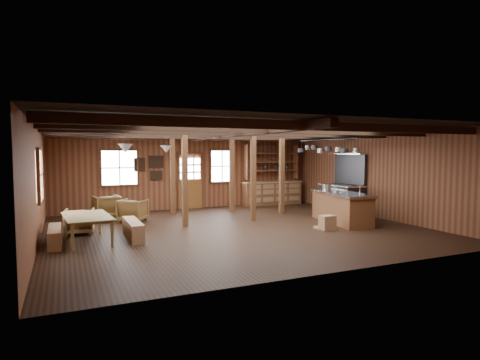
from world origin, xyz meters
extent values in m
cube|color=black|center=(0.00, 0.00, -0.01)|extent=(10.00, 9.00, 0.02)
cube|color=black|center=(0.00, 0.00, 2.81)|extent=(10.00, 9.00, 0.02)
cube|color=#582C19|center=(-5.01, 0.00, 1.40)|extent=(0.02, 9.00, 2.80)
cube|color=#582C19|center=(5.01, 0.00, 1.40)|extent=(0.02, 9.00, 2.80)
cube|color=#582C19|center=(0.00, 4.51, 1.40)|extent=(10.00, 0.02, 2.80)
cube|color=#582C19|center=(0.00, -4.51, 1.40)|extent=(10.00, 0.02, 2.80)
cube|color=black|center=(0.00, -3.50, 2.68)|extent=(9.80, 0.12, 0.18)
cube|color=black|center=(0.00, -2.00, 2.68)|extent=(9.80, 0.12, 0.18)
cube|color=black|center=(0.00, -0.50, 2.68)|extent=(9.80, 0.12, 0.18)
cube|color=black|center=(0.00, 1.00, 2.68)|extent=(9.80, 0.12, 0.18)
cube|color=black|center=(0.00, 2.50, 2.68)|extent=(9.80, 0.12, 0.18)
cube|color=black|center=(0.00, 3.80, 2.68)|extent=(9.80, 0.12, 0.18)
cube|color=black|center=(0.00, 0.00, 2.68)|extent=(0.18, 8.82, 0.18)
cube|color=#4A2815|center=(-1.20, 1.00, 1.40)|extent=(0.15, 0.15, 2.80)
cube|color=#4A2815|center=(-1.00, 3.20, 1.40)|extent=(0.15, 0.15, 2.80)
cube|color=#4A2815|center=(1.00, 1.00, 1.40)|extent=(0.15, 0.15, 2.80)
cube|color=#4A2815|center=(1.20, 3.20, 1.40)|extent=(0.15, 0.15, 2.80)
cube|color=#4A2815|center=(2.60, 2.00, 1.40)|extent=(0.15, 0.15, 2.80)
cube|color=brown|center=(0.00, 4.45, 0.55)|extent=(0.90, 0.06, 1.10)
cube|color=#4A2815|center=(-0.48, 4.45, 1.05)|extent=(0.06, 0.08, 2.10)
cube|color=#4A2815|center=(0.48, 4.45, 1.05)|extent=(0.06, 0.08, 2.10)
cube|color=#4A2815|center=(0.00, 4.45, 2.12)|extent=(1.02, 0.08, 0.06)
cube|color=white|center=(0.00, 4.45, 1.55)|extent=(0.84, 0.02, 0.90)
cube|color=white|center=(-2.60, 4.46, 1.60)|extent=(1.20, 0.02, 1.20)
cube|color=#4A2815|center=(-2.60, 4.46, 1.60)|extent=(1.32, 0.06, 1.32)
cube|color=white|center=(1.30, 4.46, 1.60)|extent=(0.90, 0.02, 1.20)
cube|color=#4A2815|center=(1.30, 4.46, 1.60)|extent=(1.02, 0.06, 1.32)
cube|color=white|center=(-4.96, 0.50, 1.60)|extent=(0.02, 1.20, 1.20)
cube|color=#4A2815|center=(-4.96, 0.50, 1.60)|extent=(0.14, 1.24, 1.32)
cube|color=white|center=(-1.30, 4.46, 1.80)|extent=(0.50, 0.03, 0.40)
cube|color=black|center=(-1.30, 4.45, 1.80)|extent=(0.55, 0.02, 0.45)
cube|color=white|center=(-1.90, 4.46, 1.70)|extent=(0.35, 0.03, 0.45)
cube|color=black|center=(-1.90, 4.45, 1.70)|extent=(0.40, 0.02, 0.50)
cube|color=white|center=(-1.30, 4.46, 1.30)|extent=(0.40, 0.03, 0.30)
cube|color=black|center=(-1.30, 4.45, 1.30)|extent=(0.45, 0.02, 0.35)
cube|color=brown|center=(3.40, 4.20, 0.45)|extent=(2.50, 0.55, 0.90)
cube|color=brown|center=(3.40, 4.18, 0.93)|extent=(2.55, 0.60, 0.06)
cube|color=brown|center=(3.40, 4.25, 1.40)|extent=(2.30, 0.35, 0.04)
cube|color=brown|center=(3.40, 4.25, 1.75)|extent=(2.30, 0.35, 0.04)
cube|color=brown|center=(3.40, 4.25, 2.10)|extent=(2.30, 0.35, 0.04)
cube|color=brown|center=(2.25, 4.25, 1.75)|extent=(0.04, 0.35, 1.40)
cube|color=brown|center=(4.55, 4.25, 1.75)|extent=(0.04, 0.35, 1.40)
cylinder|color=#2B2A2D|center=(-3.00, 0.00, 2.58)|extent=(0.02, 0.02, 0.45)
cone|color=silver|center=(-3.00, 0.00, 2.25)|extent=(0.36, 0.36, 0.22)
cylinder|color=#2B2A2D|center=(-1.50, 2.00, 2.58)|extent=(0.02, 0.02, 0.45)
cone|color=silver|center=(-1.50, 2.00, 2.25)|extent=(0.36, 0.36, 0.22)
cylinder|color=#2B2A2D|center=(3.23, 0.30, 2.55)|extent=(0.04, 3.00, 0.04)
cylinder|color=#2B2A2D|center=(3.31, -1.05, 2.41)|extent=(0.01, 0.01, 0.27)
cylinder|color=silver|center=(3.31, -1.05, 2.21)|extent=(0.20, 0.20, 0.14)
cylinder|color=#2B2A2D|center=(3.20, -0.66, 2.41)|extent=(0.01, 0.01, 0.28)
cylinder|color=#2B2A2D|center=(3.20, -0.66, 2.20)|extent=(0.23, 0.23, 0.14)
cylinder|color=#2B2A2D|center=(3.30, -0.28, 2.43)|extent=(0.01, 0.01, 0.24)
cylinder|color=silver|center=(3.30, -0.28, 2.24)|extent=(0.25, 0.25, 0.14)
cylinder|color=#2B2A2D|center=(3.18, 0.11, 2.44)|extent=(0.01, 0.01, 0.22)
cylinder|color=#2B2A2D|center=(3.18, 0.11, 2.26)|extent=(0.21, 0.21, 0.14)
cylinder|color=#2B2A2D|center=(3.18, 0.49, 2.41)|extent=(0.01, 0.01, 0.27)
cylinder|color=silver|center=(3.18, 0.49, 2.21)|extent=(0.24, 0.24, 0.14)
cylinder|color=#2B2A2D|center=(3.18, 0.88, 2.47)|extent=(0.01, 0.01, 0.17)
cylinder|color=#2B2A2D|center=(3.18, 0.88, 2.31)|extent=(0.22, 0.22, 0.14)
cylinder|color=#2B2A2D|center=(3.18, 1.26, 2.47)|extent=(0.01, 0.01, 0.16)
cylinder|color=silver|center=(3.18, 1.26, 2.32)|extent=(0.19, 0.19, 0.14)
cylinder|color=#2B2A2D|center=(3.18, 1.65, 2.42)|extent=(0.01, 0.01, 0.26)
cylinder|color=#2B2A2D|center=(3.18, 1.65, 2.22)|extent=(0.25, 0.25, 0.14)
cube|color=brown|center=(3.33, -0.38, 0.43)|extent=(1.18, 2.50, 0.86)
cube|color=silver|center=(3.33, -0.38, 0.90)|extent=(1.27, 2.61, 0.08)
cylinder|color=#2B2A2D|center=(3.33, -0.98, 0.90)|extent=(0.44, 0.44, 0.06)
cylinder|color=silver|center=(3.53, -0.98, 1.05)|extent=(0.03, 0.03, 0.30)
cube|color=brown|center=(2.25, -1.17, 0.20)|extent=(0.46, 0.33, 0.40)
cube|color=#2B2A2D|center=(4.60, 1.17, 0.48)|extent=(0.86, 1.61, 0.97)
cube|color=silver|center=(4.60, 1.17, 0.99)|extent=(0.88, 1.63, 0.04)
cube|color=#2B2A2D|center=(4.92, 1.17, 1.56)|extent=(0.12, 1.61, 1.07)
cube|color=silver|center=(4.80, 1.17, 2.10)|extent=(0.40, 1.72, 0.05)
imported|color=olive|center=(-3.90, -0.11, 0.32)|extent=(1.17, 1.91, 0.64)
cube|color=brown|center=(-4.65, -0.11, 0.20)|extent=(0.28, 1.48, 0.41)
cube|color=brown|center=(-2.87, -0.11, 0.22)|extent=(0.30, 1.62, 0.45)
imported|color=brown|center=(-3.17, 3.43, 0.37)|extent=(0.93, 0.94, 0.75)
imported|color=brown|center=(-2.49, 2.33, 0.35)|extent=(1.06, 1.07, 0.71)
imported|color=olive|center=(-4.07, 1.00, 0.34)|extent=(0.81, 0.83, 0.67)
cylinder|color=silver|center=(3.47, 0.56, 1.02)|extent=(0.28, 0.28, 0.17)
imported|color=silver|center=(3.27, -0.20, 0.97)|extent=(0.26, 0.26, 0.06)
camera|label=1|loc=(-4.42, -10.27, 2.16)|focal=30.00mm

